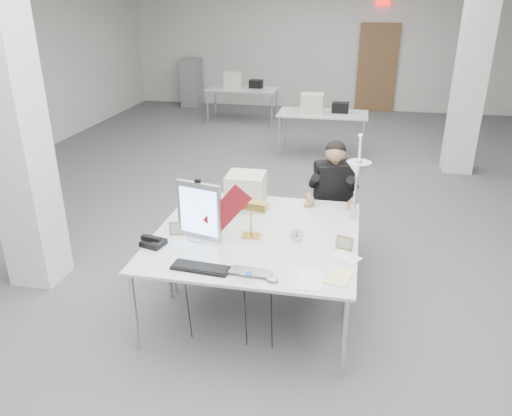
{
  "coord_description": "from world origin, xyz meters",
  "views": [
    {
      "loc": [
        0.8,
        -6.0,
        2.74
      ],
      "look_at": [
        -0.01,
        -2.0,
        0.98
      ],
      "focal_mm": 35.0,
      "sensor_mm": 36.0,
      "label": 1
    }
  ],
  "objects": [
    {
      "name": "desk_main",
      "position": [
        0.0,
        -2.5,
        0.74
      ],
      "size": [
        1.8,
        0.9,
        0.02
      ],
      "primitive_type": "cube",
      "color": "silver",
      "rests_on": "room_shell"
    },
    {
      "name": "desk_clock",
      "position": [
        0.37,
        -2.11,
        0.81
      ],
      "size": [
        0.11,
        0.03,
        0.11
      ],
      "primitive_type": "cylinder",
      "rotation": [
        1.57,
        0.0,
        -0.0
      ],
      "color": "silver",
      "rests_on": "desk_main"
    },
    {
      "name": "picture_frame_right",
      "position": [
        0.79,
        -2.19,
        0.81
      ],
      "size": [
        0.15,
        0.07,
        0.12
      ],
      "primitive_type": "cube",
      "rotation": [
        -0.21,
        0.0,
        -0.27
      ],
      "color": "#A68447",
      "rests_on": "desk_main"
    },
    {
      "name": "desk_second",
      "position": [
        0.0,
        -1.6,
        0.74
      ],
      "size": [
        1.8,
        0.9,
        0.02
      ],
      "primitive_type": "cube",
      "color": "silver",
      "rests_on": "room_shell"
    },
    {
      "name": "paper_stack_a",
      "position": [
        0.55,
        -2.76,
        0.76
      ],
      "size": [
        0.22,
        0.3,
        0.01
      ],
      "primitive_type": "cube",
      "rotation": [
        0.0,
        0.0,
        0.05
      ],
      "color": "white",
      "rests_on": "desk_main"
    },
    {
      "name": "bg_desk_a",
      "position": [
        0.2,
        3.0,
        0.74
      ],
      "size": [
        1.6,
        0.8,
        0.02
      ],
      "primitive_type": "cube",
      "color": "silver",
      "rests_on": "room_shell"
    },
    {
      "name": "filing_cabinet",
      "position": [
        -3.5,
        6.65,
        0.6
      ],
      "size": [
        0.45,
        0.55,
        1.2
      ],
      "primitive_type": "cube",
      "color": "gray",
      "rests_on": "room_shell"
    },
    {
      "name": "laptop",
      "position": [
        0.1,
        -2.8,
        0.77
      ],
      "size": [
        0.34,
        0.23,
        0.03
      ],
      "primitive_type": "imported",
      "rotation": [
        0.0,
        0.0,
        -0.05
      ],
      "color": "#A1A1A6",
      "rests_on": "desk_main"
    },
    {
      "name": "pennant",
      "position": [
        -0.21,
        -2.27,
        1.07
      ],
      "size": [
        0.43,
        0.03,
        0.46
      ],
      "primitive_type": "cube",
      "rotation": [
        0.0,
        -0.87,
        0.05
      ],
      "color": "maroon",
      "rests_on": "monitor"
    },
    {
      "name": "paper_stack_b",
      "position": [
        0.76,
        -2.67,
        0.76
      ],
      "size": [
        0.23,
        0.28,
        0.01
      ],
      "primitive_type": "cube",
      "rotation": [
        0.0,
        0.0,
        -0.23
      ],
      "color": "#FFF398",
      "rests_on": "desk_main"
    },
    {
      "name": "room_shell",
      "position": [
        0.04,
        0.13,
        1.69
      ],
      "size": [
        10.04,
        14.04,
        3.24
      ],
      "color": "#4F5052",
      "rests_on": "ground"
    },
    {
      "name": "seated_person",
      "position": [
        0.62,
        -0.95,
        0.9
      ],
      "size": [
        0.73,
        0.81,
        1.0
      ],
      "primitive_type": null,
      "rotation": [
        0.0,
        0.0,
        0.34
      ],
      "color": "black",
      "rests_on": "office_chair"
    },
    {
      "name": "keyboard",
      "position": [
        -0.3,
        -2.76,
        0.77
      ],
      "size": [
        0.47,
        0.19,
        0.02
      ],
      "primitive_type": "cube",
      "rotation": [
        0.0,
        0.0,
        -0.08
      ],
      "color": "black",
      "rests_on": "desk_main"
    },
    {
      "name": "desk_phone",
      "position": [
        -0.82,
        -2.45,
        0.78
      ],
      "size": [
        0.22,
        0.2,
        0.05
      ],
      "primitive_type": "cube",
      "rotation": [
        0.0,
        0.0,
        -0.24
      ],
      "color": "black",
      "rests_on": "desk_main"
    },
    {
      "name": "picture_frame_left",
      "position": [
        -0.68,
        -2.21,
        0.82
      ],
      "size": [
        0.16,
        0.08,
        0.12
      ],
      "primitive_type": "cube",
      "rotation": [
        -0.21,
        0.0,
        0.31
      ],
      "color": "#A87548",
      "rests_on": "desk_main"
    },
    {
      "name": "bg_desk_b",
      "position": [
        -1.8,
        5.2,
        0.74
      ],
      "size": [
        1.6,
        0.8,
        0.02
      ],
      "primitive_type": "cube",
      "color": "silver",
      "rests_on": "room_shell"
    },
    {
      "name": "bankers_lamp",
      "position": [
        -0.03,
        -2.12,
        0.93
      ],
      "size": [
        0.33,
        0.18,
        0.35
      ],
      "primitive_type": null,
      "rotation": [
        0.0,
        0.0,
        -0.18
      ],
      "color": "#C18F3C",
      "rests_on": "desk_main"
    },
    {
      "name": "mouse",
      "position": [
        0.28,
        -2.83,
        0.77
      ],
      "size": [
        0.11,
        0.09,
        0.04
      ],
      "primitive_type": "ellipsoid",
      "rotation": [
        0.0,
        0.0,
        0.4
      ],
      "color": "#B0B0B4",
      "rests_on": "desk_main"
    },
    {
      "name": "paper_stack_c",
      "position": [
        0.81,
        -2.34,
        0.76
      ],
      "size": [
        0.27,
        0.25,
        0.01
      ],
      "primitive_type": "cube",
      "rotation": [
        0.0,
        0.0,
        -0.6
      ],
      "color": "white",
      "rests_on": "desk_main"
    },
    {
      "name": "architect_lamp",
      "position": [
        0.85,
        -1.77,
        1.19
      ],
      "size": [
        0.47,
        0.71,
        0.87
      ],
      "primitive_type": null,
      "rotation": [
        0.0,
        0.0,
        0.4
      ],
      "color": "silver",
      "rests_on": "desk_second"
    },
    {
      "name": "monitor",
      "position": [
        -0.47,
        -2.24,
        1.01
      ],
      "size": [
        0.42,
        0.14,
        0.52
      ],
      "primitive_type": "cube",
      "rotation": [
        0.0,
        0.0,
        -0.25
      ],
      "color": "#A6A7AB",
      "rests_on": "desk_main"
    },
    {
      "name": "beige_monitor",
      "position": [
        -0.22,
        -1.48,
        0.93
      ],
      "size": [
        0.37,
        0.35,
        0.35
      ],
      "primitive_type": "cube",
      "rotation": [
        0.0,
        0.0,
        0.02
      ],
      "color": "beige",
      "rests_on": "desk_second"
    },
    {
      "name": "office_chair",
      "position": [
        0.62,
        -0.9,
        0.56
      ],
      "size": [
        0.7,
        0.7,
        1.12
      ],
      "primitive_type": null,
      "rotation": [
        0.0,
        0.0,
        0.34
      ],
      "color": "black",
      "rests_on": "room_shell"
    }
  ]
}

